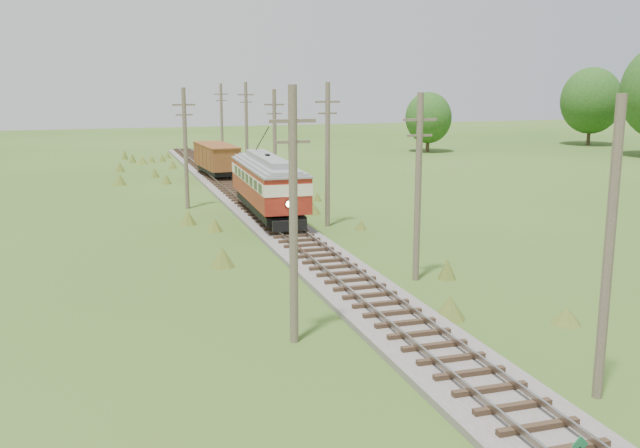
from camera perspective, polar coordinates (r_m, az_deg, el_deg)
name	(u,v)px	position (r m, az deg, el deg)	size (l,w,h in m)	color
railbed_main	(268,217)	(47.23, -4.22, 0.53)	(3.60, 96.00, 0.57)	#605B54
streetcar	(268,181)	(46.58, -4.19, 3.42)	(3.29, 12.44, 5.65)	black
gondola	(216,158)	(66.89, -8.29, 5.26)	(3.20, 8.28, 2.70)	black
gravel_pile	(264,176)	(64.57, -4.50, 3.87)	(3.62, 3.83, 1.31)	gray
utility_pole_r_1	(609,252)	(21.65, 22.10, -2.07)	(0.30, 0.30, 8.80)	brown
utility_pole_r_2	(418,186)	(32.61, 7.86, 3.04)	(1.60, 0.30, 8.60)	brown
utility_pole_r_3	(328,153)	(44.57, 0.61, 5.67)	(1.60, 0.30, 9.00)	brown
utility_pole_r_4	(275,141)	(57.00, -3.65, 6.62)	(1.60, 0.30, 8.40)	brown
utility_pole_r_5	(247,128)	(69.72, -5.90, 7.68)	(1.60, 0.30, 8.90)	brown
utility_pole_r_6	(222,121)	(82.45, -7.87, 8.15)	(1.60, 0.30, 8.70)	brown
utility_pole_l_a	(293,214)	(24.43, -2.15, 0.79)	(1.60, 0.30, 9.00)	brown
utility_pole_l_b	(185,147)	(51.74, -10.71, 6.06)	(1.60, 0.30, 8.60)	brown
tree_right_5	(591,101)	(108.09, 20.88, 9.20)	(8.40, 8.40, 10.82)	#38281C
tree_mid_b	(428,118)	(92.63, 8.66, 8.40)	(5.88, 5.88, 7.57)	#38281C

